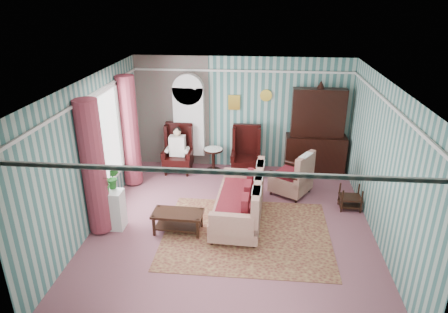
# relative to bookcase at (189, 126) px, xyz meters

# --- Properties ---
(floor) EXTENTS (6.00, 6.00, 0.00)m
(floor) POSITION_rel_bookcase_xyz_m (1.35, -2.84, -1.12)
(floor) COLOR #7F4A50
(floor) RESTS_ON ground
(room_shell) EXTENTS (5.53, 6.02, 2.91)m
(room_shell) POSITION_rel_bookcase_xyz_m (0.73, -2.66, 0.89)
(room_shell) COLOR #386662
(room_shell) RESTS_ON ground
(bookcase) EXTENTS (0.80, 0.28, 2.24)m
(bookcase) POSITION_rel_bookcase_xyz_m (0.00, 0.00, 0.00)
(bookcase) COLOR silver
(bookcase) RESTS_ON floor
(dresser_hutch) EXTENTS (1.50, 0.56, 2.36)m
(dresser_hutch) POSITION_rel_bookcase_xyz_m (3.25, -0.12, 0.06)
(dresser_hutch) COLOR black
(dresser_hutch) RESTS_ON floor
(wingback_left) EXTENTS (0.76, 0.80, 1.25)m
(wingback_left) POSITION_rel_bookcase_xyz_m (-0.25, -0.39, -0.50)
(wingback_left) COLOR black
(wingback_left) RESTS_ON floor
(wingback_right) EXTENTS (0.76, 0.80, 1.25)m
(wingback_right) POSITION_rel_bookcase_xyz_m (1.50, -0.39, -0.50)
(wingback_right) COLOR black
(wingback_right) RESTS_ON floor
(seated_woman) EXTENTS (0.44, 0.40, 1.18)m
(seated_woman) POSITION_rel_bookcase_xyz_m (-0.25, -0.39, -0.53)
(seated_woman) COLOR white
(seated_woman) RESTS_ON floor
(round_side_table) EXTENTS (0.50, 0.50, 0.60)m
(round_side_table) POSITION_rel_bookcase_xyz_m (0.65, -0.24, -0.82)
(round_side_table) COLOR black
(round_side_table) RESTS_ON floor
(nest_table) EXTENTS (0.45, 0.38, 0.54)m
(nest_table) POSITION_rel_bookcase_xyz_m (3.82, -1.94, -0.85)
(nest_table) COLOR black
(nest_table) RESTS_ON floor
(plant_stand) EXTENTS (0.55, 0.35, 0.80)m
(plant_stand) POSITION_rel_bookcase_xyz_m (-1.05, -3.14, -0.72)
(plant_stand) COLOR white
(plant_stand) RESTS_ON floor
(rug) EXTENTS (3.20, 2.60, 0.01)m
(rug) POSITION_rel_bookcase_xyz_m (1.65, -3.14, -1.11)
(rug) COLOR #4F211A
(rug) RESTS_ON floor
(sofa) EXTENTS (0.98, 2.13, 0.92)m
(sofa) POSITION_rel_bookcase_xyz_m (1.45, -2.64, -0.66)
(sofa) COLOR beige
(sofa) RESTS_ON floor
(floral_armchair) EXTENTS (1.07, 1.11, 0.88)m
(floral_armchair) POSITION_rel_bookcase_xyz_m (2.58, -1.34, -0.68)
(floral_armchair) COLOR beige
(floral_armchair) RESTS_ON floor
(coffee_table) EXTENTS (0.99, 0.53, 0.42)m
(coffee_table) POSITION_rel_bookcase_xyz_m (0.31, -3.17, -0.91)
(coffee_table) COLOR black
(coffee_table) RESTS_ON floor
(potted_plant_a) EXTENTS (0.43, 0.39, 0.41)m
(potted_plant_a) POSITION_rel_bookcase_xyz_m (-1.06, -3.23, -0.11)
(potted_plant_a) COLOR #21571B
(potted_plant_a) RESTS_ON plant_stand
(potted_plant_b) EXTENTS (0.27, 0.24, 0.44)m
(potted_plant_b) POSITION_rel_bookcase_xyz_m (-0.97, -2.99, -0.10)
(potted_plant_b) COLOR #184D1C
(potted_plant_b) RESTS_ON plant_stand
(potted_plant_c) EXTENTS (0.26, 0.26, 0.42)m
(potted_plant_c) POSITION_rel_bookcase_xyz_m (-1.17, -3.11, -0.11)
(potted_plant_c) COLOR #204F18
(potted_plant_c) RESTS_ON plant_stand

